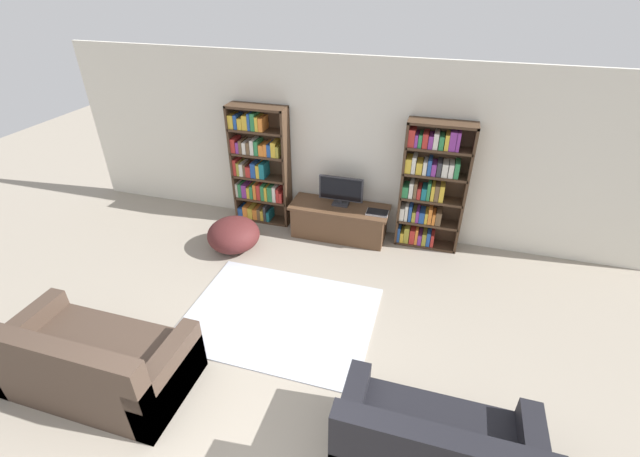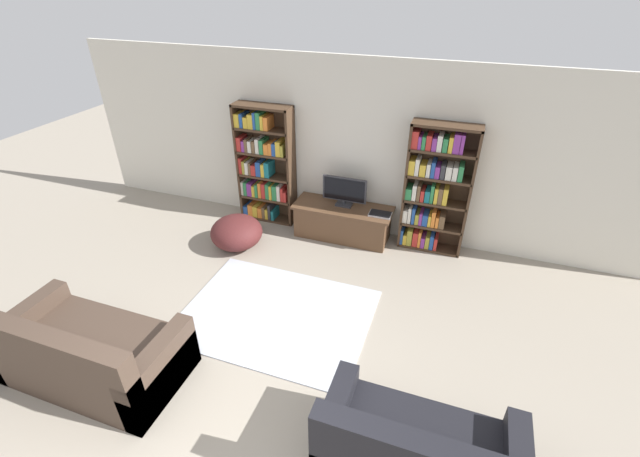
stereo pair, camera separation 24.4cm
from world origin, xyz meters
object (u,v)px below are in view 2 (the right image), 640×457
object	(u,v)px
bookshelf_left	(264,166)
couch_left_sectional	(89,354)
television	(344,191)
bookshelf_right	(434,189)
beanbag_ottoman	(237,232)
laptop	(380,214)
tv_stand	(342,221)
couch_right_sofa	(418,454)

from	to	relation	value
bookshelf_left	couch_left_sectional	world-z (taller)	bookshelf_left
bookshelf_left	television	xyz separation A→B (m)	(1.34, -0.11, -0.17)
bookshelf_right	beanbag_ottoman	distance (m)	2.90
bookshelf_left	beanbag_ottoman	size ratio (longest dim) A/B	2.47
television	laptop	bearing A→B (deg)	-10.48
bookshelf_left	bookshelf_right	xyz separation A→B (m)	(2.60, 0.00, 0.02)
television	couch_left_sectional	world-z (taller)	television
tv_stand	laptop	bearing A→B (deg)	-5.41
bookshelf_left	laptop	xyz separation A→B (m)	(1.92, -0.21, -0.39)
laptop	bookshelf_left	bearing A→B (deg)	173.69
couch_left_sectional	couch_right_sofa	bearing A→B (deg)	1.29
couch_left_sectional	television	bearing A→B (deg)	64.97
couch_left_sectional	bookshelf_left	bearing A→B (deg)	85.85
television	beanbag_ottoman	bearing A→B (deg)	-148.95
beanbag_ottoman	television	bearing A→B (deg)	31.05
tv_stand	laptop	xyz separation A→B (m)	(0.58, -0.05, 0.27)
television	laptop	size ratio (longest dim) A/B	2.08
couch_left_sectional	laptop	bearing A→B (deg)	56.73
beanbag_ottoman	laptop	bearing A→B (deg)	20.36
bookshelf_left	beanbag_ottoman	xyz separation A→B (m)	(-0.05, -0.94, -0.68)
tv_stand	couch_right_sofa	world-z (taller)	couch_right_sofa
couch_left_sectional	beanbag_ottoman	bearing A→B (deg)	85.38
bookshelf_right	laptop	xyz separation A→B (m)	(-0.68, -0.21, -0.41)
bookshelf_right	couch_right_sofa	world-z (taller)	bookshelf_right
laptop	beanbag_ottoman	bearing A→B (deg)	-159.64
beanbag_ottoman	bookshelf_left	bearing A→B (deg)	87.16
television	couch_right_sofa	world-z (taller)	television
bookshelf_right	tv_stand	world-z (taller)	bookshelf_right
tv_stand	bookshelf_left	bearing A→B (deg)	173.30
bookshelf_right	couch_left_sectional	distance (m)	4.59
bookshelf_right	couch_right_sofa	size ratio (longest dim) A/B	1.19
couch_right_sofa	beanbag_ottoman	size ratio (longest dim) A/B	2.09
bookshelf_right	laptop	distance (m)	0.82
bookshelf_right	tv_stand	bearing A→B (deg)	-172.80
bookshelf_right	couch_left_sectional	xyz separation A→B (m)	(-2.86, -3.53, -0.64)
tv_stand	television	size ratio (longest dim) A/B	2.24
television	bookshelf_right	bearing A→B (deg)	4.85
television	couch_left_sectional	xyz separation A→B (m)	(-1.60, -3.43, -0.46)
laptop	television	bearing A→B (deg)	169.52
bookshelf_left	couch_left_sectional	size ratio (longest dim) A/B	1.04
tv_stand	laptop	world-z (taller)	laptop
bookshelf_right	couch_left_sectional	bearing A→B (deg)	-128.97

